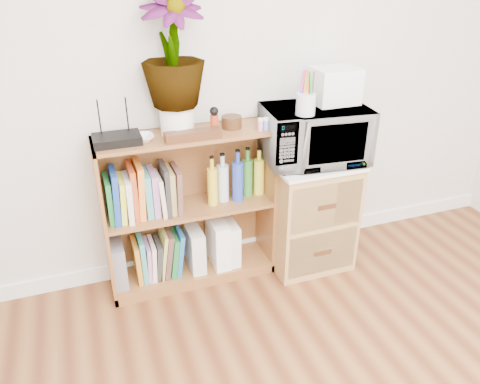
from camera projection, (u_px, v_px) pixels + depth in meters
name	position (u px, v px, depth m)	size (l,w,h in m)	color
skirting_board	(237.00, 246.00, 3.18)	(4.00, 0.02, 0.10)	white
bookshelf	(189.00, 210.00, 2.76)	(1.00, 0.30, 0.95)	brown
wicker_unit	(307.00, 213.00, 2.98)	(0.50, 0.45, 0.70)	#9E7542
microwave	(314.00, 134.00, 2.73)	(0.59, 0.40, 0.33)	silver
pen_cup	(306.00, 104.00, 2.51)	(0.10, 0.10, 0.12)	silver
small_appliance	(334.00, 85.00, 2.70)	(0.26, 0.21, 0.20)	white
router	(117.00, 139.00, 2.41)	(0.24, 0.17, 0.04)	black
white_bowl	(141.00, 138.00, 2.44)	(0.13, 0.13, 0.03)	white
plant_pot	(177.00, 120.00, 2.52)	(0.18, 0.18, 0.15)	white
potted_plant	(173.00, 50.00, 2.35)	(0.33, 0.33, 0.58)	#407D32
trinket_box	(193.00, 135.00, 2.46)	(0.30, 0.08, 0.05)	#381B0F
kokeshi_doll	(214.00, 124.00, 2.54)	(0.04, 0.04, 0.10)	#9C2E13
wooden_bowl	(232.00, 122.00, 2.62)	(0.11, 0.11, 0.07)	#371F0F
paint_jars	(266.00, 125.00, 2.59)	(0.10, 0.04, 0.05)	pink
file_box	(118.00, 263.00, 2.75)	(0.08, 0.21, 0.27)	slate
magazine_holder_left	(195.00, 248.00, 2.88)	(0.09, 0.22, 0.27)	silver
magazine_holder_mid	(218.00, 242.00, 2.92)	(0.09, 0.24, 0.30)	white
magazine_holder_right	(229.00, 241.00, 2.95)	(0.09, 0.22, 0.28)	white
cookbooks	(143.00, 193.00, 2.61)	(0.41, 0.20, 0.31)	#207A34
liquor_bottles	(244.00, 175.00, 2.79)	(0.45, 0.07, 0.32)	gold
lower_books	(158.00, 255.00, 2.82)	(0.30, 0.19, 0.29)	#BD7C21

